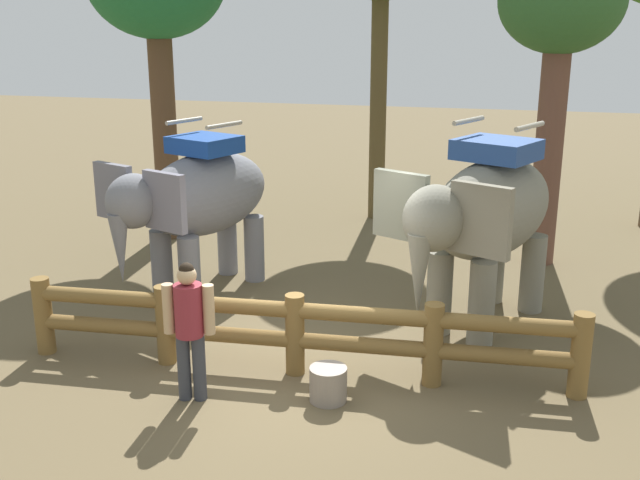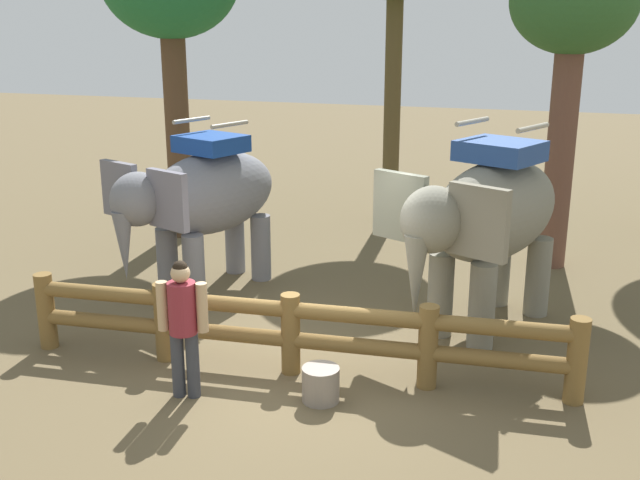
{
  "view_description": "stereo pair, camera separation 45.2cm",
  "coord_description": "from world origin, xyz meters",
  "px_view_note": "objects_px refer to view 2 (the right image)",
  "views": [
    {
      "loc": [
        2.48,
        -8.29,
        4.32
      ],
      "look_at": [
        0.0,
        1.27,
        1.4
      ],
      "focal_mm": 42.25,
      "sensor_mm": 36.0,
      "label": 1
    },
    {
      "loc": [
        2.92,
        -8.16,
        4.32
      ],
      "look_at": [
        0.0,
        1.27,
        1.4
      ],
      "focal_mm": 42.25,
      "sensor_mm": 36.0,
      "label": 2
    }
  ],
  "objects_px": {
    "elephant_near_left": "(204,198)",
    "tourist_woman_in_black": "(183,319)",
    "log_fence": "(291,328)",
    "feed_bucket": "(321,384)",
    "elephant_center": "(487,217)",
    "tree_far_right": "(573,17)"
  },
  "relations": [
    {
      "from": "tourist_woman_in_black",
      "to": "tree_far_right",
      "type": "distance_m",
      "value": 8.31
    },
    {
      "from": "elephant_near_left",
      "to": "elephant_center",
      "type": "height_order",
      "value": "elephant_center"
    },
    {
      "from": "tourist_woman_in_black",
      "to": "elephant_center",
      "type": "bearing_deg",
      "value": 44.7
    },
    {
      "from": "log_fence",
      "to": "elephant_center",
      "type": "xyz_separation_m",
      "value": [
        2.16,
        2.15,
        1.06
      ]
    },
    {
      "from": "log_fence",
      "to": "elephant_near_left",
      "type": "bearing_deg",
      "value": 133.59
    },
    {
      "from": "log_fence",
      "to": "feed_bucket",
      "type": "bearing_deg",
      "value": -45.67
    },
    {
      "from": "log_fence",
      "to": "elephant_near_left",
      "type": "relative_size",
      "value": 2.13
    },
    {
      "from": "feed_bucket",
      "to": "elephant_near_left",
      "type": "bearing_deg",
      "value": 133.73
    },
    {
      "from": "elephant_center",
      "to": "tourist_woman_in_black",
      "type": "bearing_deg",
      "value": -135.3
    },
    {
      "from": "feed_bucket",
      "to": "tourist_woman_in_black",
      "type": "bearing_deg",
      "value": -166.86
    },
    {
      "from": "log_fence",
      "to": "elephant_center",
      "type": "distance_m",
      "value": 3.22
    },
    {
      "from": "feed_bucket",
      "to": "log_fence",
      "type": "bearing_deg",
      "value": 134.33
    },
    {
      "from": "elephant_near_left",
      "to": "tree_far_right",
      "type": "bearing_deg",
      "value": 29.5
    },
    {
      "from": "log_fence",
      "to": "feed_bucket",
      "type": "distance_m",
      "value": 0.91
    },
    {
      "from": "tourist_woman_in_black",
      "to": "elephant_near_left",
      "type": "bearing_deg",
      "value": 111.5
    },
    {
      "from": "log_fence",
      "to": "feed_bucket",
      "type": "relative_size",
      "value": 16.0
    },
    {
      "from": "elephant_near_left",
      "to": "tourist_woman_in_black",
      "type": "height_order",
      "value": "elephant_near_left"
    },
    {
      "from": "elephant_near_left",
      "to": "elephant_center",
      "type": "bearing_deg",
      "value": -3.55
    },
    {
      "from": "tourist_woman_in_black",
      "to": "feed_bucket",
      "type": "height_order",
      "value": "tourist_woman_in_black"
    },
    {
      "from": "elephant_center",
      "to": "feed_bucket",
      "type": "relative_size",
      "value": 7.92
    },
    {
      "from": "elephant_center",
      "to": "feed_bucket",
      "type": "distance_m",
      "value": 3.48
    },
    {
      "from": "elephant_center",
      "to": "tourist_woman_in_black",
      "type": "height_order",
      "value": "elephant_center"
    }
  ]
}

